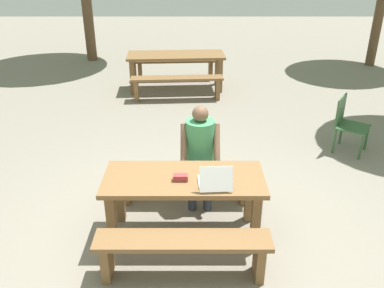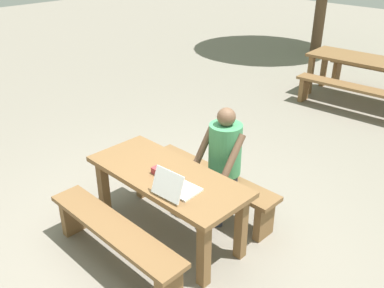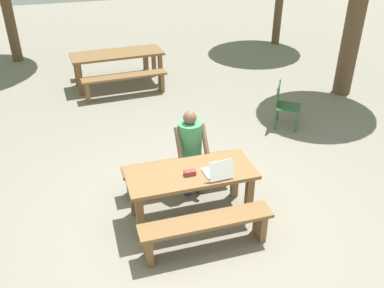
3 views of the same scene
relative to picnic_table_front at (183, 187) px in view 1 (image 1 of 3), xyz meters
The scene contains 11 objects.
ground_plane 0.59m from the picnic_table_front, ahead, with size 30.00×30.00×0.00m, color gray.
picnic_table_front is the anchor object (origin of this frame).
bench_near 0.69m from the picnic_table_front, 90.00° to the right, with size 1.61×0.30×0.44m.
bench_far 0.69m from the picnic_table_front, 90.00° to the left, with size 1.61×0.30×0.44m.
laptop 0.39m from the picnic_table_front, 29.10° to the right, with size 0.33×0.35×0.25m.
small_pouch 0.17m from the picnic_table_front, 116.01° to the right, with size 0.15×0.08×0.06m.
person_seated 0.64m from the picnic_table_front, 73.83° to the left, with size 0.44×0.42×1.23m.
plastic_chair 3.13m from the picnic_table_front, 40.07° to the left, with size 0.61×0.61×0.83m.
picnic_table_mid 4.98m from the picnic_table_front, 92.96° to the left, with size 2.07×0.89×0.76m.
bench_mid_south 4.29m from the picnic_table_front, 92.88° to the left, with size 1.84×0.41×0.47m.
bench_mid_north 5.67m from the picnic_table_front, 93.03° to the left, with size 1.84×0.41×0.47m.
Camera 1 is at (0.08, -3.57, 2.82)m, focal length 38.24 mm.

